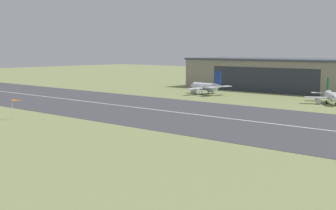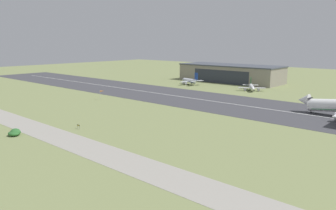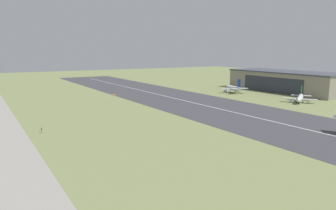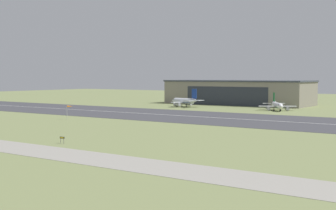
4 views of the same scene
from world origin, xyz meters
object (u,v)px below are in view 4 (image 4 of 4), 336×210
at_px(airplane_parked_centre, 184,101).
at_px(runway_sign, 62,138).
at_px(windsock_pole, 70,107).
at_px(airplane_parked_east, 277,105).

height_order(airplane_parked_centre, runway_sign, airplane_parked_centre).
xyz_separation_m(airplane_parked_centre, windsock_pole, (4.32, -90.12, 1.80)).
bearing_deg(airplane_parked_east, runway_sign, -90.88).
bearing_deg(windsock_pole, airplane_parked_east, 62.09).
height_order(airplane_parked_east, windsock_pole, airplane_parked_east).
distance_m(airplane_parked_east, windsock_pole, 104.75).
xyz_separation_m(windsock_pole, runway_sign, (46.87, -46.98, -3.67)).
bearing_deg(airplane_parked_east, airplane_parked_centre, -177.39).
xyz_separation_m(airplane_parked_east, runway_sign, (-2.15, -139.52, -1.26)).
bearing_deg(airplane_parked_east, windsock_pole, -117.91).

